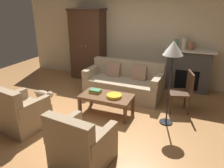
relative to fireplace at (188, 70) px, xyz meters
The scene contains 16 objects.
ground_plane 2.83m from the fireplace, 124.00° to the right, with size 9.60×9.60×0.00m, color #B27A47.
back_wall 1.78m from the fireplace, behind, with size 7.20×0.10×2.80m, color beige.
fireplace is the anchor object (origin of this frame).
armoire 2.99m from the fireplace, behind, with size 1.06×0.57×2.09m.
couch 1.78m from the fireplace, 145.83° to the right, with size 1.95×0.92×0.86m.
coffee_table 2.53m from the fireplace, 125.75° to the right, with size 1.10×0.60×0.42m.
fruit_bowl 2.44m from the fireplace, 121.78° to the right, with size 0.32×0.32×0.06m, color gold.
book_stack 2.67m from the fireplace, 131.32° to the right, with size 0.25×0.18×0.07m.
mantel_vase_jade 0.77m from the fireplace, behind, with size 0.11×0.11×0.24m, color slate.
mantel_vase_cream 0.72m from the fireplace, behind, with size 0.12×0.12×0.29m, color beige.
mantel_vase_terracotta 0.64m from the fireplace, 90.00° to the right, with size 0.14×0.14×0.18m, color #A86042.
armchair_near_left 4.21m from the fireplace, 130.38° to the right, with size 0.89×0.89×0.88m.
armchair_near_right 3.82m from the fireplace, 108.07° to the right, with size 0.86×0.85×0.88m.
side_chair_wooden 1.32m from the fireplace, 89.28° to the right, with size 0.55×0.55×0.90m.
floor_lamp 2.15m from the fireplace, 96.22° to the right, with size 0.36×0.36×1.64m.
dog 3.74m from the fireplace, 143.00° to the right, with size 0.57×0.24×0.39m.
Camera 1 is at (1.78, -3.58, 2.28)m, focal length 34.80 mm.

